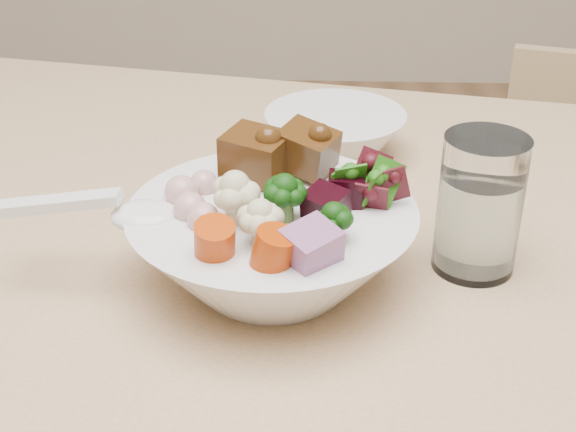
{
  "coord_description": "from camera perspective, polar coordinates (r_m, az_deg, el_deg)",
  "views": [
    {
      "loc": [
        -0.06,
        -0.42,
        1.22
      ],
      "look_at": [
        -0.08,
        0.16,
        0.9
      ],
      "focal_mm": 50.0,
      "sensor_mm": 36.0,
      "label": 1
    }
  ],
  "objects": [
    {
      "name": "soup_spoon",
      "position": [
        0.68,
        -11.72,
        0.24
      ],
      "size": [
        0.16,
        0.05,
        0.03
      ],
      "rotation": [
        0.0,
        0.0,
        -0.05
      ],
      "color": "white",
      "rests_on": "food_bowl"
    },
    {
      "name": "food_bowl",
      "position": [
        0.68,
        -0.95,
        -1.69
      ],
      "size": [
        0.24,
        0.24,
        0.13
      ],
      "color": "white",
      "rests_on": "dining_table"
    },
    {
      "name": "dining_table",
      "position": [
        0.75,
        15.46,
        -11.85
      ],
      "size": [
        1.93,
        1.32,
        0.83
      ],
      "rotation": [
        0.0,
        0.0,
        -0.2
      ],
      "color": "#D6AD7E",
      "rests_on": "ground"
    },
    {
      "name": "side_bowl",
      "position": [
        0.92,
        3.34,
        5.76
      ],
      "size": [
        0.16,
        0.16,
        0.05
      ],
      "primitive_type": null,
      "color": "white",
      "rests_on": "dining_table"
    },
    {
      "name": "water_glass",
      "position": [
        0.71,
        13.43,
        0.41
      ],
      "size": [
        0.07,
        0.07,
        0.13
      ],
      "color": "white",
      "rests_on": "dining_table"
    }
  ]
}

